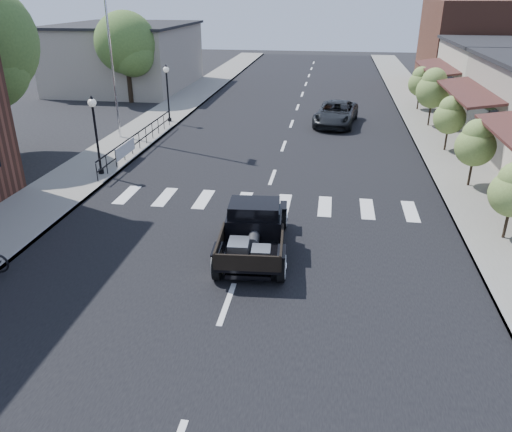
# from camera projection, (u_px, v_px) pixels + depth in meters

# --- Properties ---
(ground) EXTENTS (120.00, 120.00, 0.00)m
(ground) POSITION_uv_depth(u_px,v_px,m) (246.00, 251.00, 15.93)
(ground) COLOR black
(ground) RESTS_ON ground
(road) EXTENTS (14.00, 80.00, 0.02)m
(road) POSITION_uv_depth(u_px,v_px,m) (289.00, 132.00, 29.45)
(road) COLOR black
(road) RESTS_ON ground
(road_markings) EXTENTS (12.00, 60.00, 0.06)m
(road_markings) POSITION_uv_depth(u_px,v_px,m) (280.00, 157.00, 24.95)
(road_markings) COLOR silver
(road_markings) RESTS_ON ground
(sidewalk_left) EXTENTS (3.00, 80.00, 0.15)m
(sidewalk_left) POSITION_uv_depth(u_px,v_px,m) (151.00, 126.00, 30.59)
(sidewalk_left) COLOR gray
(sidewalk_left) RESTS_ON ground
(sidewalk_right) EXTENTS (3.00, 80.00, 0.15)m
(sidewalk_right) POSITION_uv_depth(u_px,v_px,m) (438.00, 137.00, 28.26)
(sidewalk_right) COLOR gray
(sidewalk_right) RESTS_ON ground
(low_building_left) EXTENTS (10.00, 12.00, 5.00)m
(low_building_left) POSITION_uv_depth(u_px,v_px,m) (127.00, 58.00, 42.21)
(low_building_left) COLOR #A99E8E
(low_building_left) RESTS_ON ground
(far_building_right) EXTENTS (11.00, 10.00, 7.00)m
(far_building_right) POSITION_uv_depth(u_px,v_px,m) (495.00, 46.00, 41.22)
(far_building_right) COLOR brown
(far_building_right) RESTS_ON ground
(railing) EXTENTS (0.08, 10.00, 1.00)m
(railing) POSITION_uv_depth(u_px,v_px,m) (139.00, 139.00, 25.68)
(railing) COLOR black
(railing) RESTS_ON sidewalk_left
(banner) EXTENTS (0.04, 2.20, 0.60)m
(banner) POSITION_uv_depth(u_px,v_px,m) (126.00, 154.00, 23.95)
(banner) COLOR silver
(banner) RESTS_ON sidewalk_left
(lamp_post_b) EXTENTS (0.36, 0.36, 3.45)m
(lamp_post_b) POSITION_uv_depth(u_px,v_px,m) (96.00, 136.00, 21.61)
(lamp_post_b) COLOR black
(lamp_post_b) RESTS_ON sidewalk_left
(lamp_post_c) EXTENTS (0.36, 0.36, 3.45)m
(lamp_post_c) POSITION_uv_depth(u_px,v_px,m) (168.00, 93.00, 30.63)
(lamp_post_c) COLOR black
(lamp_post_c) RESTS_ON sidewalk_left
(flagpole) EXTENTS (0.12, 0.12, 12.27)m
(flagpole) POSITION_uv_depth(u_px,v_px,m) (107.00, 20.00, 25.43)
(flagpole) COLOR silver
(flagpole) RESTS_ON sidewalk_left
(big_tree_far) EXTENTS (4.39, 4.39, 6.45)m
(big_tree_far) POSITION_uv_depth(u_px,v_px,m) (127.00, 58.00, 36.16)
(big_tree_far) COLOR #44642A
(big_tree_far) RESTS_ON ground
(small_tree_a) EXTENTS (1.50, 1.50, 2.49)m
(small_tree_a) POSITION_uv_depth(u_px,v_px,m) (511.00, 203.00, 15.98)
(small_tree_a) COLOR olive
(small_tree_a) RESTS_ON sidewalk_right
(small_tree_b) EXTENTS (1.61, 1.61, 2.69)m
(small_tree_b) POSITION_uv_depth(u_px,v_px,m) (474.00, 154.00, 20.41)
(small_tree_b) COLOR olive
(small_tree_b) RESTS_ON sidewalk_right
(small_tree_c) EXTENTS (1.58, 1.58, 2.63)m
(small_tree_c) POSITION_uv_depth(u_px,v_px,m) (448.00, 124.00, 25.12)
(small_tree_c) COLOR olive
(small_tree_c) RESTS_ON sidewalk_right
(small_tree_d) EXTENTS (1.96, 1.96, 3.27)m
(small_tree_d) POSITION_uv_depth(u_px,v_px,m) (432.00, 98.00, 29.73)
(small_tree_d) COLOR olive
(small_tree_d) RESTS_ON sidewalk_right
(small_tree_e) EXTENTS (1.65, 1.65, 2.75)m
(small_tree_e) POSITION_uv_depth(u_px,v_px,m) (420.00, 89.00, 34.05)
(small_tree_e) COLOR olive
(small_tree_e) RESTS_ON sidewalk_right
(hotrod_pickup) EXTENTS (2.57, 4.94, 1.66)m
(hotrod_pickup) POSITION_uv_depth(u_px,v_px,m) (254.00, 229.00, 15.53)
(hotrod_pickup) COLOR black
(hotrod_pickup) RESTS_ON ground
(second_car) EXTENTS (2.97, 5.29, 1.40)m
(second_car) POSITION_uv_depth(u_px,v_px,m) (336.00, 114.00, 30.81)
(second_car) COLOR black
(second_car) RESTS_ON ground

